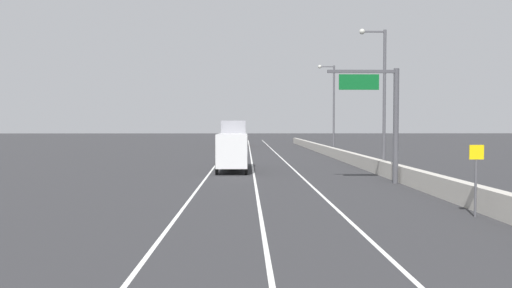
{
  "coord_description": "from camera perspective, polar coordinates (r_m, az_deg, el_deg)",
  "views": [
    {
      "loc": [
        -2.62,
        -6.47,
        3.82
      ],
      "look_at": [
        -1.41,
        53.17,
        1.56
      ],
      "focal_mm": 35.3,
      "sensor_mm": 36.0,
      "label": 1
    }
  ],
  "objects": [
    {
      "name": "jersey_barrier_right",
      "position": [
        47.73,
        11.44,
        -1.81
      ],
      "size": [
        0.6,
        120.0,
        1.1
      ],
      "primitive_type": "cube",
      "color": "#B2ADA3",
      "rests_on": "ground_plane"
    },
    {
      "name": "lamp_post_right_third",
      "position": [
        63.93,
        8.61,
        4.48
      ],
      "size": [
        2.14,
        0.44,
        11.33
      ],
      "color": "#4C4C51",
      "rests_on": "ground_plane"
    },
    {
      "name": "lamp_post_right_second",
      "position": [
        40.87,
        14.03,
        5.77
      ],
      "size": [
        2.14,
        0.44,
        11.33
      ],
      "color": "#4C4C51",
      "rests_on": "ground_plane"
    },
    {
      "name": "car_yellow_2",
      "position": [
        89.47,
        -3.69,
        0.35
      ],
      "size": [
        1.91,
        4.01,
        1.99
      ],
      "color": "gold",
      "rests_on": "ground_plane"
    },
    {
      "name": "ground_plane",
      "position": [
        70.62,
        0.96,
        -0.94
      ],
      "size": [
        320.0,
        320.0,
        0.0
      ],
      "primitive_type": "plane",
      "color": "#2D2D30"
    },
    {
      "name": "car_red_1",
      "position": [
        93.11,
        -1.64,
        0.43
      ],
      "size": [
        1.85,
        4.42,
        2.02
      ],
      "color": "red",
      "rests_on": "ground_plane"
    },
    {
      "name": "car_black_0",
      "position": [
        87.2,
        -1.85,
        0.31
      ],
      "size": [
        1.99,
        4.43,
        2.02
      ],
      "color": "black",
      "rests_on": "ground_plane"
    },
    {
      "name": "lane_stripe_center",
      "position": [
        61.59,
        -0.59,
        -1.39
      ],
      "size": [
        0.16,
        130.0,
        0.0
      ],
      "primitive_type": "cube",
      "color": "silver",
      "rests_on": "ground_plane"
    },
    {
      "name": "speed_advisory_sign",
      "position": [
        22.69,
        23.65,
        -3.22
      ],
      "size": [
        0.6,
        0.11,
        3.0
      ],
      "color": "#4C4C51",
      "rests_on": "ground_plane"
    },
    {
      "name": "lane_stripe_left",
      "position": [
        61.65,
        -3.84,
        -1.39
      ],
      "size": [
        0.16,
        130.0,
        0.0
      ],
      "primitive_type": "cube",
      "color": "silver",
      "rests_on": "ground_plane"
    },
    {
      "name": "box_truck",
      "position": [
        42.35,
        -2.63,
        -0.41
      ],
      "size": [
        2.49,
        8.89,
        4.2
      ],
      "color": "silver",
      "rests_on": "ground_plane"
    },
    {
      "name": "lane_stripe_right",
      "position": [
        61.72,
        2.67,
        -1.38
      ],
      "size": [
        0.16,
        130.0,
        0.0
      ],
      "primitive_type": "cube",
      "color": "silver",
      "rests_on": "ground_plane"
    },
    {
      "name": "overhead_sign_gantry",
      "position": [
        33.87,
        14.39,
        3.63
      ],
      "size": [
        4.68,
        0.36,
        7.5
      ],
      "color": "#47474C",
      "rests_on": "ground_plane"
    }
  ]
}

